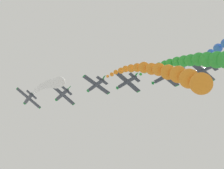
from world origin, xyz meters
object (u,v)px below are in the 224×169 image
at_px(airplane_right_outer, 165,77).
at_px(airplane_trailing, 200,71).
at_px(airplane_right_inner, 96,85).
at_px(airplane_left_outer, 127,82).
at_px(airplane_left_inner, 62,95).
at_px(airplane_lead, 29,98).

bearing_deg(airplane_right_outer, airplane_trailing, -35.66).
bearing_deg(airplane_right_inner, airplane_left_outer, -30.76).
relative_size(airplane_left_inner, airplane_right_inner, 1.00).
distance_m(airplane_lead, airplane_right_inner, 22.23).
xyz_separation_m(airplane_lead, airplane_left_inner, (8.51, -7.32, 0.53)).
distance_m(airplane_right_inner, airplane_trailing, 31.10).
relative_size(airplane_left_inner, airplane_trailing, 1.00).
distance_m(airplane_lead, airplane_left_inner, 11.24).
relative_size(airplane_right_inner, airplane_right_outer, 1.00).
height_order(airplane_left_inner, airplane_right_outer, airplane_right_outer).
height_order(airplane_left_outer, airplane_right_outer, airplane_right_outer).
bearing_deg(airplane_right_inner, airplane_right_outer, -38.51).
bearing_deg(airplane_right_inner, airplane_lead, 138.17).
bearing_deg(airplane_right_outer, airplane_right_inner, 141.49).
bearing_deg(airplane_lead, airplane_trailing, -39.34).
bearing_deg(airplane_left_inner, airplane_trailing, -38.97).
bearing_deg(airplane_lead, airplane_right_inner, -41.83).
bearing_deg(airplane_right_outer, airplane_left_outer, 135.11).
relative_size(airplane_lead, airplane_right_inner, 1.00).
distance_m(airplane_left_inner, airplane_left_outer, 20.36).
bearing_deg(airplane_lead, airplane_left_inner, -40.70).
xyz_separation_m(airplane_left_inner, airplane_right_outer, (24.08, -20.25, 3.55)).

